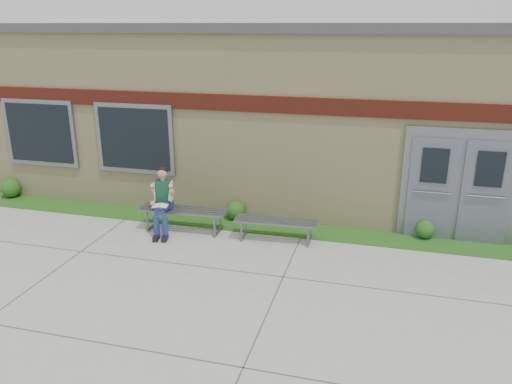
# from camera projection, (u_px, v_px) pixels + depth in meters

# --- Properties ---
(ground) EXTENTS (80.00, 80.00, 0.00)m
(ground) POSITION_uv_depth(u_px,v_px,m) (220.00, 283.00, 8.46)
(ground) COLOR #9E9E99
(ground) RESTS_ON ground
(grass_strip) EXTENTS (16.00, 0.80, 0.02)m
(grass_strip) POSITION_uv_depth(u_px,v_px,m) (258.00, 226.00, 10.84)
(grass_strip) COLOR #194A13
(grass_strip) RESTS_ON ground
(school_building) EXTENTS (16.20, 6.22, 4.20)m
(school_building) POSITION_uv_depth(u_px,v_px,m) (290.00, 106.00, 13.27)
(school_building) COLOR beige
(school_building) RESTS_ON ground
(bench_left) EXTENTS (1.87, 0.59, 0.48)m
(bench_left) POSITION_uv_depth(u_px,v_px,m) (184.00, 214.00, 10.53)
(bench_left) COLOR slate
(bench_left) RESTS_ON ground
(bench_right) EXTENTS (1.70, 0.56, 0.44)m
(bench_right) POSITION_uv_depth(u_px,v_px,m) (276.00, 225.00, 10.06)
(bench_right) COLOR slate
(bench_right) RESTS_ON ground
(girl) EXTENTS (0.54, 0.86, 1.40)m
(girl) POSITION_uv_depth(u_px,v_px,m) (163.00, 199.00, 10.31)
(girl) COLOR navy
(girl) RESTS_ON ground
(shrub_west) EXTENTS (0.48, 0.48, 0.48)m
(shrub_west) POSITION_uv_depth(u_px,v_px,m) (11.00, 188.00, 12.57)
(shrub_west) COLOR #194A13
(shrub_west) RESTS_ON grass_strip
(shrub_mid) EXTENTS (0.42, 0.42, 0.42)m
(shrub_mid) POSITION_uv_depth(u_px,v_px,m) (235.00, 210.00, 11.14)
(shrub_mid) COLOR #194A13
(shrub_mid) RESTS_ON grass_strip
(shrub_east) EXTENTS (0.38, 0.38, 0.38)m
(shrub_east) POSITION_uv_depth(u_px,v_px,m) (425.00, 229.00, 10.16)
(shrub_east) COLOR #194A13
(shrub_east) RESTS_ON grass_strip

